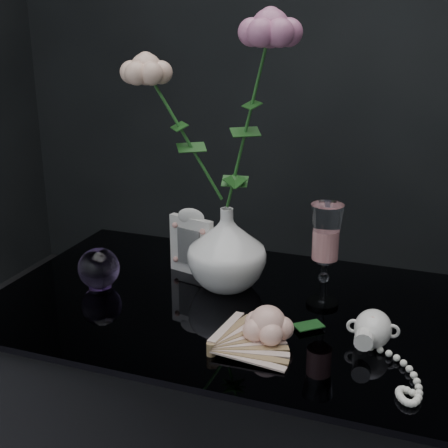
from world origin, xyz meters
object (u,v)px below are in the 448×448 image
at_px(wine_glass, 325,256).
at_px(paperweight, 99,268).
at_px(picture_frame, 191,241).
at_px(loose_rose, 267,324).
at_px(pearl_jar, 373,327).
at_px(vase, 227,248).

xyz_separation_m(wine_glass, paperweight, (-0.44, -0.08, -0.06)).
bearing_deg(picture_frame, loose_rose, -29.75).
bearing_deg(pearl_jar, vase, 152.37).
relative_size(wine_glass, picture_frame, 1.38).
height_order(picture_frame, paperweight, picture_frame).
bearing_deg(wine_glass, vase, 175.55).
xyz_separation_m(wine_glass, picture_frame, (-0.30, 0.06, -0.03)).
bearing_deg(vase, wine_glass, -4.45).
distance_m(vase, picture_frame, 0.10).
xyz_separation_m(vase, wine_glass, (0.20, -0.02, 0.02)).
relative_size(loose_rose, pearl_jar, 0.85).
relative_size(picture_frame, pearl_jar, 0.64).
height_order(vase, picture_frame, vase).
xyz_separation_m(vase, loose_rose, (0.14, -0.19, -0.05)).
bearing_deg(wine_glass, picture_frame, 169.40).
xyz_separation_m(vase, paperweight, (-0.24, -0.09, -0.04)).
height_order(vase, pearl_jar, vase).
height_order(wine_glass, loose_rose, wine_glass).
bearing_deg(pearl_jar, paperweight, 171.66).
xyz_separation_m(picture_frame, paperweight, (-0.15, -0.13, -0.03)).
height_order(picture_frame, pearl_jar, picture_frame).
height_order(paperweight, loose_rose, paperweight).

